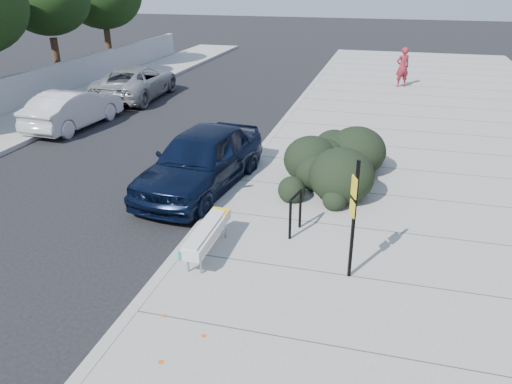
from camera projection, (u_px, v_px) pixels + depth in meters
The scene contains 12 objects.
ground at pixel (179, 258), 10.23m from camera, with size 120.00×120.00×0.00m, color black.
sidewalk_near at pixel (448, 189), 13.29m from camera, with size 11.20×50.00×0.15m, color gray.
curb_near at pixel (246, 169), 14.61m from camera, with size 0.22×50.00×0.17m, color #9E9E99.
curb_far at pixel (15, 146), 16.51m from camera, with size 0.22×50.00×0.17m, color #9E9E99.
bench at pixel (207, 233), 9.92m from camera, with size 0.40×1.95×0.58m.
bike_rack at pixel (295, 210), 10.67m from camera, with size 0.17×0.63×0.93m.
sign_post at pixel (353, 213), 8.82m from camera, with size 0.14×0.25×2.31m.
hedge at pixel (337, 154), 13.43m from camera, with size 1.97×3.95×1.48m, color black.
sedan_navy at pixel (201, 160), 13.14m from camera, with size 1.97×4.90×1.67m, color black.
wagon_silver at pixel (74, 109), 18.57m from camera, with size 1.50×4.31×1.42m, color silver.
suv_silver at pixel (136, 82), 22.94m from camera, with size 2.44×5.29×1.47m, color gray.
pedestrian at pixel (403, 67), 24.45m from camera, with size 0.70×0.46×1.91m, color maroon.
Camera 1 is at (3.81, -8.10, 5.37)m, focal length 35.00 mm.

